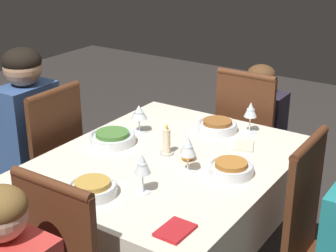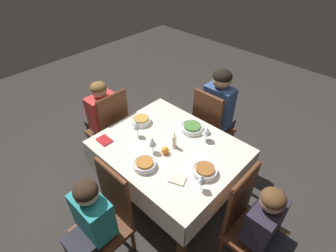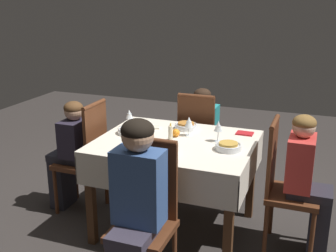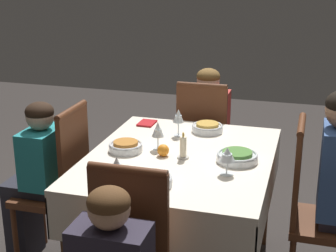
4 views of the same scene
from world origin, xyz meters
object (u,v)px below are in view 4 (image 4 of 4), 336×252
(person_child_red, at_px, (209,131))
(dining_table, at_px, (180,173))
(chair_north, at_px, (61,182))
(wine_glass_west, at_px, (117,166))
(orange_fruit, at_px, (163,150))
(wine_glass_east, at_px, (178,117))
(wine_glass_north, at_px, (158,130))
(napkin_spare_side, at_px, (121,171))
(bowl_north, at_px, (126,146))
(person_child_teal, at_px, (35,175))
(candle_centerpiece, at_px, (183,149))
(bowl_south, at_px, (237,156))
(wine_glass_south, at_px, (227,155))
(napkin_red_folded, at_px, (147,123))
(bowl_east, at_px, (207,127))
(chair_south, at_px, (314,206))
(chair_east, at_px, (204,144))
(bowl_west, at_px, (151,180))

(person_child_red, bearing_deg, dining_table, 92.63)
(chair_north, xyz_separation_m, wine_glass_west, (-0.45, -0.54, 0.34))
(person_child_red, bearing_deg, orange_fruit, 87.66)
(person_child_red, height_order, wine_glass_east, person_child_red)
(wine_glass_north, distance_m, napkin_spare_side, 0.38)
(napkin_spare_side, bearing_deg, dining_table, -37.81)
(bowl_north, bearing_deg, wine_glass_west, -164.09)
(wine_glass_north, bearing_deg, person_child_red, -6.08)
(chair_north, xyz_separation_m, bowl_north, (0.01, -0.41, 0.26))
(person_child_teal, height_order, candle_centerpiece, person_child_teal)
(bowl_south, xyz_separation_m, wine_glass_west, (-0.48, 0.48, 0.08))
(person_child_red, relative_size, wine_glass_south, 7.52)
(dining_table, height_order, napkin_red_folded, napkin_red_folded)
(person_child_red, distance_m, bowl_east, 0.61)
(bowl_north, relative_size, candle_centerpiece, 1.29)
(person_child_teal, bearing_deg, chair_south, 93.19)
(bowl_east, bearing_deg, bowl_south, -149.50)
(chair_south, distance_m, wine_glass_south, 0.59)
(dining_table, xyz_separation_m, wine_glass_east, (0.31, 0.09, 0.22))
(chair_east, relative_size, chair_north, 1.00)
(bowl_west, bearing_deg, orange_fruit, 8.19)
(napkin_red_folded, bearing_deg, napkin_spare_side, -171.46)
(wine_glass_east, bearing_deg, bowl_south, -127.28)
(bowl_south, distance_m, napkin_red_folded, 0.80)
(person_child_red, bearing_deg, bowl_south, 109.71)
(wine_glass_east, bearing_deg, napkin_red_folded, 57.66)
(bowl_west, relative_size, candle_centerpiece, 1.36)
(dining_table, xyz_separation_m, bowl_east, (0.42, -0.06, 0.13))
(chair_east, height_order, napkin_red_folded, chair_east)
(person_child_teal, bearing_deg, bowl_east, 115.79)
(chair_north, relative_size, napkin_red_folded, 7.40)
(chair_east, bearing_deg, chair_south, 134.83)
(candle_centerpiece, bearing_deg, wine_glass_south, -119.26)
(chair_north, bearing_deg, wine_glass_north, 98.72)
(chair_south, xyz_separation_m, napkin_spare_side, (-0.35, 0.94, 0.24))
(bowl_west, distance_m, wine_glass_west, 0.18)
(person_child_teal, relative_size, bowl_north, 5.38)
(bowl_west, bearing_deg, bowl_south, -39.78)
(bowl_south, distance_m, bowl_north, 0.61)
(chair_north, distance_m, candle_centerpiece, 0.79)
(wine_glass_north, height_order, napkin_red_folded, wine_glass_north)
(wine_glass_east, bearing_deg, orange_fruit, -178.88)
(person_child_red, distance_m, candle_centerpiece, 1.05)
(chair_east, distance_m, wine_glass_west, 1.35)
(dining_table, height_order, bowl_south, bowl_south)
(wine_glass_west, distance_m, wine_glass_north, 0.53)
(chair_east, xyz_separation_m, napkin_spare_side, (-1.12, 0.18, 0.24))
(chair_north, distance_m, person_child_teal, 0.17)
(chair_south, xyz_separation_m, wine_glass_west, (-0.54, 0.89, 0.34))
(chair_north, distance_m, orange_fruit, 0.68)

